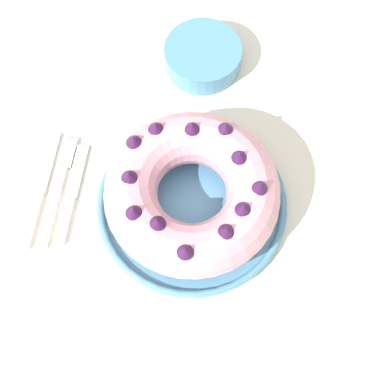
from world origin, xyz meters
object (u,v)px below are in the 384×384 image
at_px(bundt_cake, 192,192).
at_px(serving_dish, 192,204).
at_px(fork, 60,182).
at_px(serving_knife, 38,196).
at_px(cake_knife, 70,200).
at_px(side_bowl, 203,56).

bearing_deg(bundt_cake, serving_dish, -21.41).
bearing_deg(serving_dish, fork, 177.39).
distance_m(serving_knife, cake_knife, 0.05).
bearing_deg(cake_knife, fork, 127.40).
bearing_deg(side_bowl, serving_dish, -85.93).
height_order(serving_knife, side_bowl, side_bowl).
relative_size(cake_knife, side_bowl, 1.27).
distance_m(serving_knife, side_bowl, 0.38).
relative_size(fork, serving_knife, 0.95).
relative_size(fork, side_bowl, 1.41).
height_order(serving_dish, serving_knife, serving_dish).
bearing_deg(side_bowl, fork, -126.89).
bearing_deg(cake_knife, bundt_cake, 2.21).
distance_m(serving_dish, side_bowl, 0.28).
height_order(bundt_cake, side_bowl, bundt_cake).
bearing_deg(serving_knife, bundt_cake, 3.03).
bearing_deg(bundt_cake, side_bowl, 94.06).
bearing_deg(serving_dish, bundt_cake, 158.59).
height_order(bundt_cake, fork, bundt_cake).
bearing_deg(serving_knife, cake_knife, 0.17).
distance_m(fork, cake_knife, 0.04).
relative_size(bundt_cake, serving_knife, 1.31).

